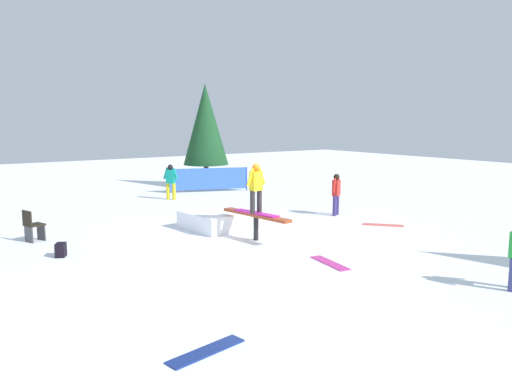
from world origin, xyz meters
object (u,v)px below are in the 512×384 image
at_px(backpack_on_snow, 61,250).
at_px(pine_tree_near, 206,125).
at_px(loose_snowboard_magenta, 330,263).
at_px(loose_snowboard_navy, 206,351).
at_px(folding_chair, 33,227).
at_px(rail_feature, 256,217).
at_px(main_rider_on_rail, 256,189).
at_px(bystander_teal, 171,180).
at_px(bystander_red, 336,192).
at_px(loose_snowboard_coral, 383,225).

xyz_separation_m(backpack_on_snow, pine_tree_near, (-9.18, 9.13, 2.90)).
bearing_deg(loose_snowboard_magenta, loose_snowboard_navy, -54.38).
height_order(loose_snowboard_magenta, folding_chair, folding_chair).
relative_size(rail_feature, folding_chair, 2.87).
xyz_separation_m(main_rider_on_rail, loose_snowboard_navy, (5.13, -4.41, -1.42)).
xyz_separation_m(bystander_teal, loose_snowboard_navy, (12.96, -5.50, -0.81)).
height_order(bystander_red, loose_snowboard_navy, bystander_red).
height_order(bystander_teal, pine_tree_near, pine_tree_near).
xyz_separation_m(bystander_red, backpack_on_snow, (0.09, -9.24, -0.65)).
distance_m(bystander_red, bystander_teal, 7.20).
bearing_deg(rail_feature, bystander_teal, 164.70).
distance_m(loose_snowboard_coral, backpack_on_snow, 9.51).
relative_size(bystander_teal, pine_tree_near, 0.29).
relative_size(bystander_teal, loose_snowboard_magenta, 1.16).
bearing_deg(main_rider_on_rail, folding_chair, -133.35).
bearing_deg(pine_tree_near, backpack_on_snow, -44.83).
xyz_separation_m(rail_feature, loose_snowboard_coral, (0.68, 4.42, -0.63)).
height_order(main_rider_on_rail, loose_snowboard_navy, main_rider_on_rail).
distance_m(loose_snowboard_magenta, backpack_on_snow, 6.51).
bearing_deg(folding_chair, main_rider_on_rail, -141.90).
xyz_separation_m(rail_feature, pine_tree_near, (-10.51, 4.26, 2.43)).
height_order(loose_snowboard_magenta, loose_snowboard_navy, same).
bearing_deg(pine_tree_near, folding_chair, -52.62).
bearing_deg(backpack_on_snow, folding_chair, 34.84).
bearing_deg(loose_snowboard_navy, pine_tree_near, -129.38).
relative_size(main_rider_on_rail, pine_tree_near, 0.31).
bearing_deg(backpack_on_snow, loose_snowboard_coral, -74.00).
distance_m(bystander_red, loose_snowboard_magenta, 6.06).
bearing_deg(main_rider_on_rail, loose_snowboard_navy, -50.84).
height_order(rail_feature, main_rider_on_rail, main_rider_on_rail).
xyz_separation_m(main_rider_on_rail, backpack_on_snow, (-1.32, -4.88, -1.26)).
xyz_separation_m(loose_snowboard_navy, backpack_on_snow, (-6.45, -0.47, 0.16)).
bearing_deg(loose_snowboard_coral, loose_snowboard_magenta, -103.91).
height_order(rail_feature, bystander_teal, bystander_teal).
bearing_deg(rail_feature, pine_tree_near, 150.59).
xyz_separation_m(loose_snowboard_magenta, loose_snowboard_navy, (2.28, -4.54, 0.00)).
bearing_deg(bystander_teal, main_rider_on_rail, -48.64).
height_order(loose_snowboard_navy, loose_snowboard_coral, same).
relative_size(main_rider_on_rail, bystander_teal, 1.06).
bearing_deg(rail_feature, backpack_on_snow, -112.54).
distance_m(main_rider_on_rail, loose_snowboard_coral, 4.69).
xyz_separation_m(main_rider_on_rail, folding_chair, (-3.35, -5.11, -1.02)).
height_order(bystander_teal, loose_snowboard_coral, bystander_teal).
distance_m(backpack_on_snow, pine_tree_near, 13.27).
height_order(main_rider_on_rail, folding_chair, main_rider_on_rail).
bearing_deg(main_rider_on_rail, loose_snowboard_magenta, -7.60).
relative_size(loose_snowboard_coral, folding_chair, 1.43).
height_order(main_rider_on_rail, loose_snowboard_magenta, main_rider_on_rail).
bearing_deg(bystander_red, main_rider_on_rail, 171.20).
bearing_deg(pine_tree_near, loose_snowboard_coral, 0.83).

